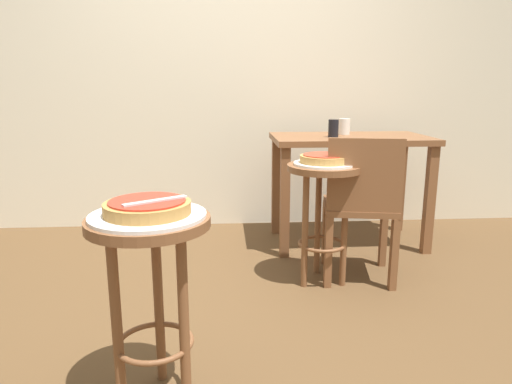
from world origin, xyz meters
name	(u,v)px	position (x,y,z in m)	size (l,w,h in m)	color
ground_plane	(234,317)	(0.00, 0.00, 0.00)	(6.00, 6.00, 0.00)	brown
back_wall	(227,35)	(0.00, 1.65, 1.50)	(6.00, 0.10, 3.00)	beige
stool_foreground	(151,266)	(-0.29, -0.59, 0.52)	(0.41, 0.41, 0.69)	brown
serving_plate_foreground	(148,215)	(-0.29, -0.59, 0.70)	(0.39, 0.39, 0.01)	silver
pizza_foreground	(147,207)	(-0.29, -0.59, 0.73)	(0.29, 0.29, 0.05)	#B78442
stool_middle	(323,195)	(0.52, 0.40, 0.52)	(0.41, 0.41, 0.69)	brown
serving_plate_middle	(325,164)	(0.52, 0.40, 0.70)	(0.34, 0.34, 0.01)	white
pizza_middle	(325,159)	(0.52, 0.40, 0.73)	(0.27, 0.27, 0.05)	tan
dining_table	(349,154)	(0.84, 1.07, 0.65)	(1.08, 0.62, 0.78)	brown
cup_near_edge	(333,128)	(0.70, 1.00, 0.84)	(0.07, 0.07, 0.12)	black
cup_far_edge	(344,126)	(0.82, 1.18, 0.83)	(0.08, 0.08, 0.11)	silver
wooden_chair	(361,203)	(0.73, 0.40, 0.47)	(0.46, 0.46, 0.85)	brown
pizza_server_knife	(155,201)	(-0.26, -0.61, 0.75)	(0.22, 0.02, 0.01)	silver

